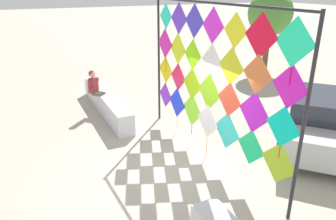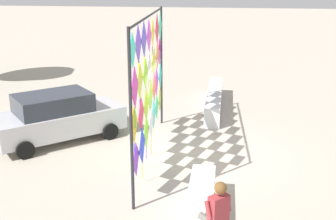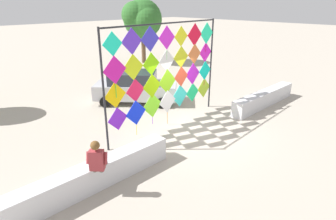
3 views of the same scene
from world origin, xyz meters
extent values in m
plane|color=#ADA393|center=(0.00, 0.00, 0.00)|extent=(120.00, 120.00, 0.00)
cube|color=silver|center=(4.51, -0.41, 0.35)|extent=(4.69, 0.53, 0.70)
cylinder|color=#232328|center=(-3.15, 1.07, 1.98)|extent=(0.07, 0.07, 3.97)
cylinder|color=#232328|center=(2.56, 1.34, 1.98)|extent=(0.07, 0.07, 3.97)
cylinder|color=#232328|center=(-0.30, 1.20, 3.92)|extent=(5.71, 0.32, 0.06)
cube|color=#721DCD|center=(-2.69, 1.09, 0.98)|extent=(0.82, 0.05, 0.82)
cube|color=#0E2BF6|center=(-1.91, 1.11, 0.98)|extent=(0.93, 0.05, 0.93)
cylinder|color=yellow|center=(-1.91, 1.12, 0.32)|extent=(0.02, 0.02, 0.40)
cube|color=#85F326|center=(-1.08, 1.17, 1.03)|extent=(0.95, 0.06, 0.95)
cylinder|color=#8516E5|center=(-1.08, 1.18, 0.41)|extent=(0.02, 0.02, 0.28)
cube|color=white|center=(-0.29, 1.18, 0.99)|extent=(0.92, 0.05, 0.92)
cylinder|color=orange|center=(-0.29, 1.19, 0.28)|extent=(0.02, 0.02, 0.50)
cube|color=#31D8CE|center=(0.48, 1.25, 1.03)|extent=(0.94, 0.06, 0.94)
cube|color=#18D578|center=(1.32, 1.30, 0.98)|extent=(0.84, 0.05, 0.84)
cube|color=#A3CD23|center=(2.13, 1.32, 1.01)|extent=(0.91, 0.05, 0.91)
cube|color=yellow|center=(-2.71, 1.11, 1.81)|extent=(0.87, 0.05, 0.87)
cylinder|color=blue|center=(-2.71, 1.12, 1.16)|extent=(0.02, 0.02, 0.43)
cube|color=#E5194A|center=(-1.88, 1.12, 1.78)|extent=(0.83, 0.05, 0.83)
cylinder|color=#16E5B3|center=(-1.88, 1.13, 1.20)|extent=(0.02, 0.02, 0.34)
cube|color=#93CF08|center=(-1.10, 1.15, 1.78)|extent=(0.90, 0.05, 0.90)
cube|color=#87D819|center=(-0.29, 1.19, 1.79)|extent=(0.95, 0.06, 0.95)
cube|color=#E6482C|center=(0.51, 1.22, 1.83)|extent=(0.83, 0.05, 0.83)
cube|color=#B71ACE|center=(1.30, 1.29, 1.79)|extent=(0.92, 0.05, 0.92)
cylinder|color=#32E516|center=(1.30, 1.30, 1.18)|extent=(0.02, 0.02, 0.30)
cube|color=#04D7BC|center=(2.12, 1.31, 1.80)|extent=(0.84, 0.05, 0.84)
cylinder|color=red|center=(2.12, 1.32, 1.26)|extent=(0.02, 0.02, 0.24)
cube|color=#D6169E|center=(-2.69, 1.08, 2.63)|extent=(0.91, 0.05, 0.91)
cylinder|color=#16E553|center=(-2.69, 1.09, 1.95)|extent=(0.02, 0.02, 0.46)
cube|color=#D4E919|center=(-1.92, 1.13, 2.60)|extent=(0.88, 0.05, 0.88)
cylinder|color=#2B16E5|center=(-1.93, 1.14, 1.94)|extent=(0.02, 0.02, 0.44)
cube|color=#87F00B|center=(-1.11, 1.15, 2.59)|extent=(0.81, 0.05, 0.81)
cylinder|color=#7516E5|center=(-1.11, 1.16, 2.03)|extent=(0.02, 0.02, 0.32)
cube|color=white|center=(-0.29, 1.22, 2.58)|extent=(0.83, 0.05, 0.84)
cylinder|color=#CA16E5|center=(-0.29, 1.23, 1.95)|extent=(0.02, 0.02, 0.42)
cube|color=yellow|center=(0.49, 1.22, 2.61)|extent=(0.86, 0.05, 0.86)
cube|color=orange|center=(1.32, 1.26, 2.63)|extent=(0.83, 0.05, 0.83)
cube|color=#E018C7|center=(2.13, 1.33, 2.59)|extent=(0.85, 0.05, 0.85)
cube|color=#18ECC0|center=(-2.69, 1.11, 3.43)|extent=(0.75, 0.05, 0.75)
cube|color=#592DD5|center=(-1.92, 1.15, 3.44)|extent=(0.87, 0.05, 0.87)
cylinder|color=#AFE516|center=(-1.92, 1.16, 2.80)|extent=(0.02, 0.02, 0.41)
cube|color=#3933CD|center=(-1.12, 1.18, 3.44)|extent=(0.87, 0.05, 0.87)
cylinder|color=yellow|center=(-1.12, 1.19, 2.85)|extent=(0.02, 0.02, 0.31)
cube|color=#DC24DF|center=(-0.30, 1.21, 3.42)|extent=(0.85, 0.05, 0.85)
cylinder|color=#1BE516|center=(-0.30, 1.22, 2.80)|extent=(0.02, 0.02, 0.37)
cube|color=yellow|center=(0.51, 1.26, 3.40)|extent=(0.77, 0.05, 0.78)
cylinder|color=#1619E5|center=(0.51, 1.27, 2.85)|extent=(0.02, 0.02, 0.32)
cube|color=red|center=(1.31, 1.26, 3.39)|extent=(0.90, 0.05, 0.90)
cylinder|color=#16E5C6|center=(1.31, 1.27, 2.71)|extent=(0.02, 0.02, 0.46)
cube|color=#1CF6AB|center=(2.12, 1.30, 3.39)|extent=(0.89, 0.05, 0.89)
cylinder|color=#E5165E|center=(2.12, 1.31, 2.78)|extent=(0.02, 0.02, 0.33)
cylinder|color=#666056|center=(-4.42, -0.73, 0.73)|extent=(0.37, 0.36, 0.13)
cylinder|color=#666056|center=(-4.54, -0.60, 0.73)|extent=(0.37, 0.36, 0.13)
cube|color=#993338|center=(-4.62, -0.79, 1.02)|extent=(0.39, 0.40, 0.52)
sphere|color=#DBB293|center=(-4.62, -0.79, 1.42)|extent=(0.22, 0.22, 0.22)
sphere|color=brown|center=(-4.64, -0.81, 1.44)|extent=(0.22, 0.22, 0.22)
cylinder|color=#993338|center=(-4.46, -0.94, 1.07)|extent=(0.19, 0.18, 0.31)
cylinder|color=#993338|center=(-4.76, -0.62, 1.07)|extent=(0.19, 0.18, 0.31)
cube|color=#B7B7BC|center=(0.56, 4.24, 0.61)|extent=(3.84, 3.99, 0.69)
cube|color=#282D38|center=(0.47, 4.35, 1.23)|extent=(2.54, 2.59, 0.55)
cylinder|color=black|center=(2.06, 3.83, 0.26)|extent=(0.50, 0.52, 0.52)
cylinder|color=black|center=(0.83, 2.71, 0.26)|extent=(0.50, 0.52, 0.52)
cylinder|color=black|center=(0.29, 5.78, 0.26)|extent=(0.50, 0.52, 0.52)
cylinder|color=black|center=(-0.94, 4.66, 0.26)|extent=(0.50, 0.52, 0.52)
camera|label=1|loc=(6.17, -3.01, 4.32)|focal=34.21mm
camera|label=2|loc=(-11.11, -0.82, 4.88)|focal=44.90mm
camera|label=3|loc=(-7.59, -6.31, 4.64)|focal=30.38mm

